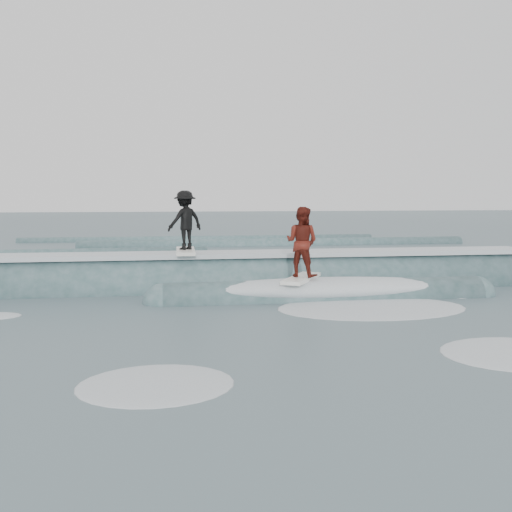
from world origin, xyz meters
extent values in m
plane|color=#3C5058|center=(0.00, 0.00, 0.00)|extent=(160.00, 160.00, 0.00)
cylinder|color=#325454|center=(0.00, 3.83, 0.00)|extent=(20.84, 1.97, 1.97)
cylinder|color=#325454|center=(1.80, 1.63, 0.00)|extent=(9.00, 1.08, 1.08)
sphere|color=#325454|center=(-2.70, 1.63, 0.00)|extent=(1.08, 1.08, 1.08)
sphere|color=#325454|center=(6.30, 1.63, 0.00)|extent=(1.08, 1.08, 1.08)
cube|color=silver|center=(0.00, 3.83, 1.06)|extent=(18.00, 1.30, 0.14)
ellipsoid|color=silver|center=(1.80, 1.63, 0.30)|extent=(7.60, 1.30, 0.60)
cube|color=white|center=(-2.04, 3.83, 1.18)|extent=(0.57, 2.00, 0.10)
imported|color=black|center=(-2.04, 3.83, 2.12)|extent=(1.33, 1.18, 1.79)
cube|color=white|center=(1.10, 1.63, 0.59)|extent=(1.48, 2.01, 0.10)
imported|color=#5B1911|center=(1.10, 1.63, 1.61)|extent=(1.19, 1.14, 1.93)
ellipsoid|color=silver|center=(-2.70, -4.99, 0.00)|extent=(2.38, 1.63, 0.10)
ellipsoid|color=silver|center=(2.63, 0.22, 0.00)|extent=(4.47, 3.05, 0.10)
ellipsoid|color=silver|center=(5.56, 2.19, 0.00)|extent=(2.67, 1.82, 0.10)
cylinder|color=#325454|center=(3.44, 18.00, 0.00)|extent=(22.00, 0.80, 0.80)
cylinder|color=#325454|center=(-0.65, 22.00, 0.00)|extent=(22.00, 0.60, 0.60)
camera|label=1|loc=(-2.40, -13.63, 2.93)|focal=40.00mm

